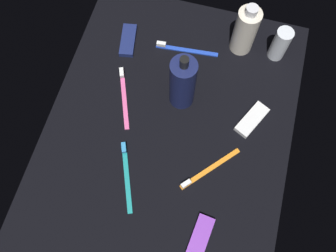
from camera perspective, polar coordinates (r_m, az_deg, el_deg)
The scene contains 11 objects.
ground_plane at distance 95.17cm, azimuth 0.00°, elevation -0.78°, with size 84.00×64.00×1.20cm, color black.
lotion_bottle at distance 90.44cm, azimuth 2.34°, elevation 6.85°, with size 6.65×6.65×20.06cm.
bodywash_bottle at distance 102.34cm, azimuth 12.19°, elevation 14.64°, with size 6.31×6.31×16.79cm.
deodorant_stick at distance 105.14cm, azimuth 17.41°, elevation 12.34°, with size 4.56×4.56×10.50cm, color silver.
toothbrush_orange at distance 91.27cm, azimuth 6.19°, elevation -7.09°, with size 14.25×12.85×2.10cm.
toothbrush_teal at distance 91.22cm, azimuth -6.64°, elevation -7.39°, with size 17.08×8.03×2.10cm.
toothbrush_pink at distance 98.77cm, azimuth -7.04°, elevation 4.99°, with size 17.11×7.92×2.10cm.
toothbrush_blue at distance 105.29cm, azimuth 2.42°, elevation 12.14°, with size 2.77×18.04×2.10cm.
snack_bar_purple at distance 88.46cm, azimuth 5.11°, elevation -17.27°, with size 10.40×4.00×1.50cm, color purple.
snack_bar_white at distance 97.45cm, azimuth 13.21°, elevation 1.00°, with size 10.40×4.00×1.50cm, color white.
snack_bar_navy at distance 107.31cm, azimuth -6.36°, elevation 13.40°, with size 10.40×4.00×1.50cm, color navy.
Camera 1 is at (-31.72, -8.61, 88.71)cm, focal length 38.30 mm.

